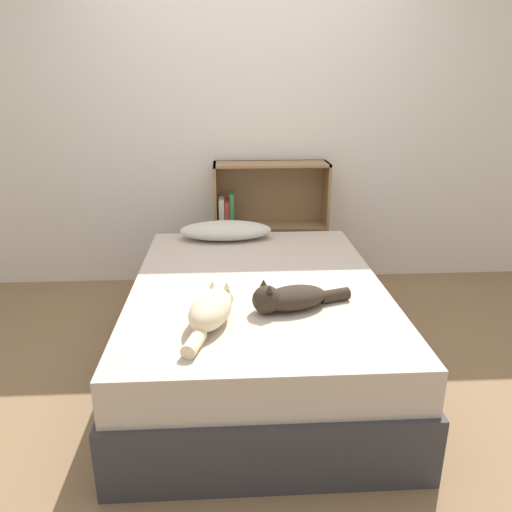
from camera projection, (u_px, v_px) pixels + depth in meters
ground_plane at (257, 367)px, 2.96m from camera, size 8.00×8.00×0.00m
wall_back at (246, 128)px, 3.90m from camera, size 8.00×0.06×2.50m
bed at (257, 326)px, 2.87m from camera, size 1.41×1.94×0.55m
pillow at (226, 230)px, 3.49m from camera, size 0.64×0.30×0.12m
cat_light at (212, 309)px, 2.28m from camera, size 0.27×0.52×0.15m
cat_dark at (289, 298)px, 2.43m from camera, size 0.51×0.27×0.16m
bookshelf at (267, 223)px, 4.04m from camera, size 0.89×0.26×1.00m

